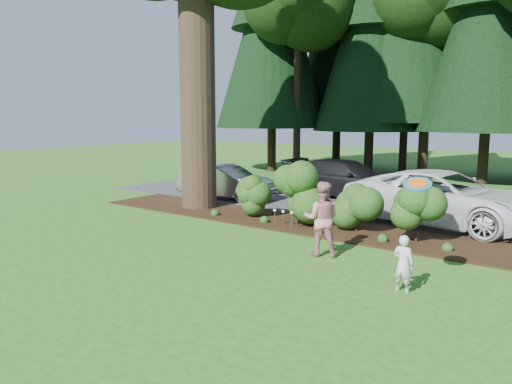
{
  "coord_description": "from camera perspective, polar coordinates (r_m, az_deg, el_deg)",
  "views": [
    {
      "loc": [
        7.67,
        -9.49,
        3.3
      ],
      "look_at": [
        -0.15,
        0.88,
        1.3
      ],
      "focal_mm": 35.0,
      "sensor_mm": 36.0,
      "label": 1
    }
  ],
  "objects": [
    {
      "name": "frisbee",
      "position": [
        9.47,
        17.97,
        0.89
      ],
      "size": [
        0.52,
        0.48,
        0.26
      ],
      "color": "#17707F",
      "rests_on": "ground"
    },
    {
      "name": "car_silver_wagon",
      "position": [
        19.75,
        -3.46,
        1.16
      ],
      "size": [
        4.13,
        1.78,
        1.32
      ],
      "primitive_type": "imported",
      "rotation": [
        0.0,
        0.0,
        1.67
      ],
      "color": "#B1B1B6",
      "rests_on": "driveway"
    },
    {
      "name": "lily_cluster",
      "position": [
        14.59,
        3.13,
        -2.34
      ],
      "size": [
        0.69,
        0.09,
        0.57
      ],
      "color": "#1C3B12",
      "rests_on": "ground"
    },
    {
      "name": "car_white_suv",
      "position": [
        15.94,
        20.66,
        -0.67
      ],
      "size": [
        6.18,
        3.48,
        1.63
      ],
      "primitive_type": "imported",
      "rotation": [
        0.0,
        0.0,
        1.43
      ],
      "color": "silver",
      "rests_on": "driveway"
    },
    {
      "name": "mulch_bed",
      "position": [
        15.23,
        5.84,
        -3.71
      ],
      "size": [
        16.0,
        2.5,
        0.05
      ],
      "primitive_type": "cube",
      "color": "black",
      "rests_on": "ground"
    },
    {
      "name": "shrub_row",
      "position": [
        14.6,
        8.24,
        -1.15
      ],
      "size": [
        6.53,
        1.6,
        1.61
      ],
      "color": "#1C3B12",
      "rests_on": "ground"
    },
    {
      "name": "car_dark_suv",
      "position": [
        20.38,
        10.3,
        1.51
      ],
      "size": [
        5.23,
        2.3,
        1.49
      ],
      "primitive_type": "imported",
      "rotation": [
        0.0,
        0.0,
        1.61
      ],
      "color": "black",
      "rests_on": "driveway"
    },
    {
      "name": "adult",
      "position": [
        11.88,
        7.5,
        -3.05
      ],
      "size": [
        1.07,
        0.98,
        1.77
      ],
      "primitive_type": "imported",
      "rotation": [
        0.0,
        0.0,
        3.59
      ],
      "color": "#A3152A",
      "rests_on": "ground"
    },
    {
      "name": "ground",
      "position": [
        12.64,
        -1.87,
        -6.38
      ],
      "size": [
        80.0,
        80.0,
        0.0
      ],
      "primitive_type": "plane",
      "color": "#275819",
      "rests_on": "ground"
    },
    {
      "name": "child",
      "position": [
        9.82,
        16.47,
        -7.88
      ],
      "size": [
        0.42,
        0.29,
        1.1
      ],
      "primitive_type": "imported",
      "rotation": [
        0.0,
        0.0,
        3.07
      ],
      "color": "silver",
      "rests_on": "ground"
    },
    {
      "name": "driveway",
      "position": [
        18.93,
        12.53,
        -1.44
      ],
      "size": [
        22.0,
        6.0,
        0.03
      ],
      "primitive_type": "cube",
      "color": "#38383A",
      "rests_on": "ground"
    }
  ]
}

